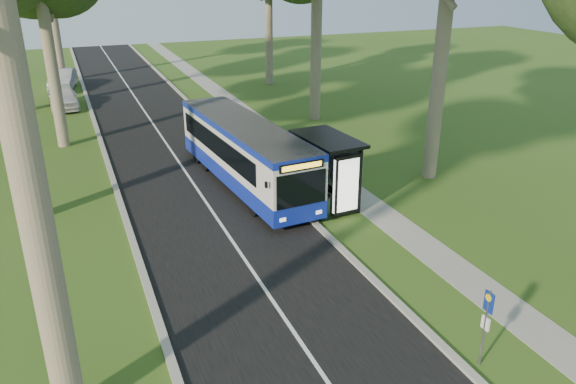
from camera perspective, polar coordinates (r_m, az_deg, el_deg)
name	(u,v)px	position (r m, az deg, el deg)	size (l,w,h in m)	color
ground	(351,260)	(20.15, 6.43, -6.87)	(120.00, 120.00, 0.00)	#36581B
road	(190,179)	(27.65, -9.90, 1.31)	(7.00, 100.00, 0.02)	black
kerb_east	(258,169)	(28.49, -3.04, 2.37)	(0.25, 100.00, 0.12)	#9E9B93
kerb_west	(116,188)	(27.20, -17.10, 0.37)	(0.25, 100.00, 0.12)	#9E9B93
centre_line	(190,179)	(27.65, -9.90, 1.33)	(0.12, 100.00, 0.01)	white
footpath	(312,162)	(29.56, 2.47, 3.02)	(1.50, 100.00, 0.02)	gray
bus	(245,153)	(26.19, -4.41, 3.95)	(3.27, 11.42, 2.99)	silver
bus_stop_sign	(486,319)	(15.37, 19.48, -12.11)	(0.08, 0.32, 2.25)	gray
bus_shelter	(336,160)	(23.49, 4.86, 3.26)	(2.19, 3.65, 3.01)	black
litter_bin	(324,207)	(22.94, 3.63, -1.53)	(0.58, 0.58, 1.02)	black
car_white	(63,97)	(43.83, -21.88, 8.97)	(1.92, 4.78, 1.63)	silver
car_silver	(63,80)	(50.46, -21.93, 10.55)	(1.72, 4.94, 1.63)	#B1B3BA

